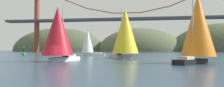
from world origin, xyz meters
TOP-DOWN VIEW (x-y plane):
  - ground_plane at (0.00, 0.00)m, footprint 360.00×360.00m
  - headland_right at (60.00, 135.00)m, footprint 71.20×44.00m
  - headland_center at (5.00, 135.00)m, footprint 59.73×44.00m
  - headland_left at (-55.00, 135.00)m, footprint 69.72×44.00m
  - suspension_bridge at (0.00, 95.00)m, footprint 139.55×6.00m
  - sailboat_orange_sail at (17.77, 2.75)m, footprint 6.57×7.50m
  - sailboat_crimson_sail at (-1.09, 3.45)m, footprint 5.43×7.63m
  - sailboat_yellow_sail at (7.14, 16.12)m, footprint 7.44×8.88m
  - sailboat_white_mainsail at (-4.24, 31.44)m, footprint 6.36×3.49m
  - channel_buoy at (-23.46, 32.93)m, footprint 1.10×1.10m

SIDE VIEW (x-z plane):
  - ground_plane at x=0.00m, z-range 0.00..0.00m
  - headland_right at x=60.00m, z-range -18.74..18.74m
  - headland_center at x=5.00m, z-range -16.32..16.32m
  - headland_left at x=-55.00m, z-range -17.07..17.07m
  - channel_buoy at x=-23.46m, z-range -0.95..1.69m
  - sailboat_white_mainsail at x=-4.24m, z-range -0.28..7.83m
  - sailboat_crimson_sail at x=-1.09m, z-range 0.08..8.32m
  - sailboat_orange_sail at x=17.77m, z-range 0.12..9.22m
  - sailboat_yellow_sail at x=7.14m, z-range 0.02..10.07m
  - suspension_bridge at x=0.00m, z-range -1.05..38.02m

